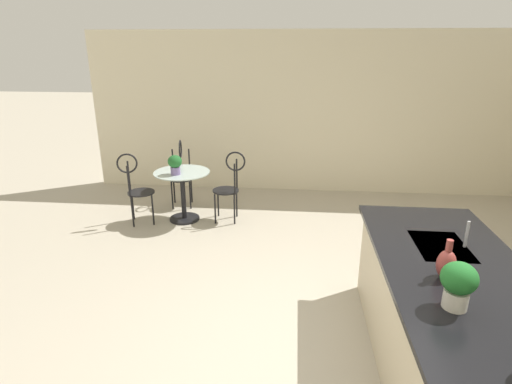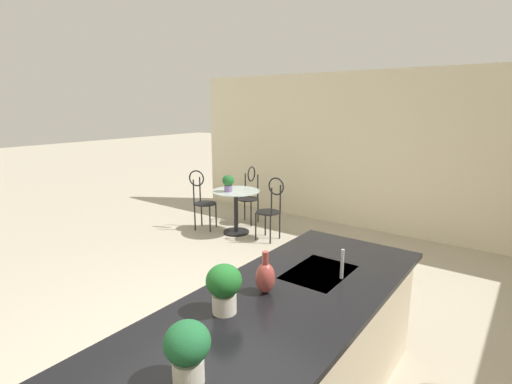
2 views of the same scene
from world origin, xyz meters
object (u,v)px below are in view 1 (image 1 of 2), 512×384
at_px(bistro_table, 183,191).
at_px(chair_near_window, 229,183).
at_px(chair_toward_desk, 181,171).
at_px(potted_plant_on_table, 175,163).
at_px(vase_on_counter, 446,264).
at_px(chair_by_island, 136,185).
at_px(potted_plant_counter_near, 458,283).

xyz_separation_m(bistro_table, chair_near_window, (-0.05, 0.68, 0.13)).
distance_m(chair_toward_desk, potted_plant_on_table, 0.82).
bearing_deg(vase_on_counter, chair_by_island, -129.96).
relative_size(bistro_table, chair_toward_desk, 0.77).
relative_size(bistro_table, chair_by_island, 0.77).
distance_m(bistro_table, potted_plant_on_table, 0.47).
height_order(chair_toward_desk, potted_plant_on_table, chair_toward_desk).
bearing_deg(potted_plant_on_table, vase_on_counter, 44.15).
height_order(potted_plant_on_table, potted_plant_counter_near, potted_plant_counter_near).
bearing_deg(chair_by_island, chair_near_window, 99.54).
height_order(chair_toward_desk, potted_plant_counter_near, potted_plant_counter_near).
xyz_separation_m(potted_plant_on_table, vase_on_counter, (2.79, 2.71, 0.13)).
bearing_deg(chair_toward_desk, vase_on_counter, 38.85).
bearing_deg(bistro_table, chair_by_island, -74.90).
bearing_deg(chair_toward_desk, chair_near_window, 57.04).
bearing_deg(vase_on_counter, bistro_table, -137.69).
bearing_deg(vase_on_counter, chair_near_window, -146.34).
distance_m(bistro_table, vase_on_counter, 3.99).
distance_m(bistro_table, chair_toward_desk, 0.65).
xyz_separation_m(chair_near_window, potted_plant_on_table, (0.18, -0.73, 0.32)).
xyz_separation_m(chair_near_window, chair_toward_desk, (-0.56, -0.87, 0.00)).
relative_size(chair_near_window, potted_plant_counter_near, 3.44).
xyz_separation_m(chair_by_island, vase_on_counter, (2.75, 3.28, 0.46)).
bearing_deg(potted_plant_counter_near, chair_near_window, -149.91).
bearing_deg(potted_plant_on_table, potted_plant_counter_near, 40.21).
bearing_deg(potted_plant_counter_near, chair_toward_desk, -144.29).
bearing_deg(vase_on_counter, potted_plant_counter_near, -8.70).
bearing_deg(potted_plant_counter_near, bistro_table, -141.47).
distance_m(chair_near_window, chair_by_island, 1.32).
distance_m(chair_near_window, potted_plant_on_table, 0.82).
height_order(bistro_table, chair_by_island, chair_by_island).
distance_m(chair_by_island, chair_toward_desk, 0.90).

